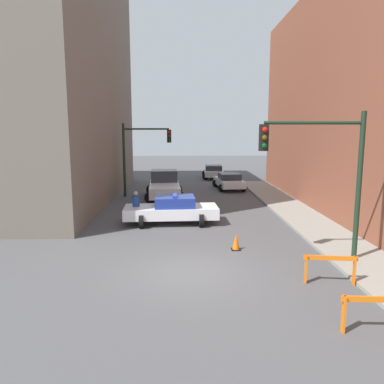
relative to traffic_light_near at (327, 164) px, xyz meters
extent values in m
plane|color=#4C4C4F|center=(-4.73, -0.90, -3.53)|extent=(120.00, 120.00, 0.00)
cube|color=gray|center=(1.47, -0.90, -3.47)|extent=(2.40, 44.00, 0.12)
cube|color=#6B6056|center=(-16.73, 13.10, 5.15)|extent=(14.00, 20.00, 17.35)
cylinder|color=black|center=(1.17, 0.01, -0.81)|extent=(0.18, 0.18, 5.20)
cylinder|color=black|center=(-0.53, 0.01, 1.39)|extent=(3.40, 0.12, 0.12)
cube|color=black|center=(-2.23, 0.01, 0.89)|extent=(0.30, 0.22, 0.90)
sphere|color=red|center=(-2.23, -0.14, 1.16)|extent=(0.18, 0.18, 0.18)
sphere|color=#4C3D0C|center=(-2.23, -0.14, 0.89)|extent=(0.18, 0.18, 0.18)
sphere|color=#0C4219|center=(-2.23, -0.14, 0.62)|extent=(0.18, 0.18, 0.18)
cylinder|color=black|center=(-9.13, 13.84, -0.93)|extent=(0.18, 0.18, 5.20)
cylinder|color=black|center=(-7.53, 13.84, 1.27)|extent=(3.20, 0.12, 0.12)
cube|color=black|center=(-5.93, 13.84, 0.77)|extent=(0.30, 0.22, 0.90)
sphere|color=red|center=(-5.93, 13.70, 1.04)|extent=(0.18, 0.18, 0.18)
sphere|color=#4C3D0C|center=(-5.93, 13.70, 0.77)|extent=(0.18, 0.18, 0.18)
sphere|color=#0C4219|center=(-5.93, 13.70, 0.50)|extent=(0.18, 0.18, 0.18)
cube|color=white|center=(-5.59, 5.79, -2.93)|extent=(4.78, 2.07, 0.55)
cube|color=navy|center=(-5.40, 5.80, -2.39)|extent=(2.05, 1.72, 0.52)
cylinder|color=black|center=(-7.00, 4.87, -3.20)|extent=(0.25, 0.67, 0.66)
cylinder|color=black|center=(-7.08, 6.57, -3.20)|extent=(0.25, 0.67, 0.66)
cylinder|color=black|center=(-4.09, 5.01, -3.20)|extent=(0.25, 0.67, 0.66)
cylinder|color=black|center=(-4.17, 6.71, -3.20)|extent=(0.25, 0.67, 0.66)
cube|color=#2633BF|center=(-5.40, 5.80, -2.07)|extent=(0.27, 1.39, 0.12)
cube|color=silver|center=(-6.25, 12.79, -2.78)|extent=(2.32, 5.51, 0.70)
cube|color=#2D333D|center=(-6.32, 13.87, -2.03)|extent=(1.94, 1.84, 0.80)
cylinder|color=black|center=(-7.27, 14.41, -3.13)|extent=(0.81, 0.31, 0.80)
cylinder|color=black|center=(-5.43, 14.52, -3.13)|extent=(0.81, 0.31, 0.80)
cylinder|color=black|center=(-7.07, 11.06, -3.13)|extent=(0.81, 0.31, 0.80)
cylinder|color=black|center=(-5.23, 11.17, -3.13)|extent=(0.81, 0.31, 0.80)
cube|color=silver|center=(-1.24, 17.10, -2.96)|extent=(2.18, 4.44, 0.52)
cube|color=#232833|center=(-1.22, 16.93, -2.46)|extent=(1.74, 1.94, 0.48)
cylinder|color=black|center=(-2.18, 18.35, -3.22)|extent=(0.64, 0.27, 0.62)
cylinder|color=black|center=(-0.53, 18.50, -3.22)|extent=(0.64, 0.27, 0.62)
cylinder|color=black|center=(-1.94, 15.70, -3.22)|extent=(0.64, 0.27, 0.62)
cylinder|color=black|center=(-0.30, 15.84, -3.22)|extent=(0.64, 0.27, 0.62)
cube|color=silver|center=(-1.90, 24.31, -2.96)|extent=(1.95, 4.36, 0.52)
cube|color=#232833|center=(-1.91, 24.14, -2.46)|extent=(1.65, 1.86, 0.48)
cylinder|color=black|center=(-2.68, 25.67, -3.22)|extent=(0.63, 0.24, 0.62)
cylinder|color=black|center=(-1.03, 25.61, -3.22)|extent=(0.63, 0.24, 0.62)
cylinder|color=black|center=(-2.77, 23.00, -3.22)|extent=(0.63, 0.24, 0.62)
cylinder|color=black|center=(-1.12, 22.95, -3.22)|extent=(0.63, 0.24, 0.62)
cylinder|color=#382D23|center=(-7.36, 5.85, -3.12)|extent=(0.37, 0.37, 0.82)
cylinder|color=navy|center=(-7.36, 5.85, -2.40)|extent=(0.47, 0.47, 0.62)
sphere|color=tan|center=(-7.36, 5.85, -1.98)|extent=(0.29, 0.29, 0.22)
cube|color=orange|center=(-0.56, -4.83, -2.70)|extent=(1.60, 0.14, 0.14)
cube|color=orange|center=(-1.28, -4.78, -3.08)|extent=(0.06, 0.16, 0.90)
cube|color=orange|center=(-0.50, -2.00, -2.70)|extent=(1.59, 0.25, 0.14)
cube|color=orange|center=(-1.22, -1.91, -3.08)|extent=(0.07, 0.16, 0.90)
cube|color=orange|center=(0.21, -2.09, -3.08)|extent=(0.07, 0.16, 0.90)
cube|color=black|center=(-2.90, 1.41, -3.51)|extent=(0.36, 0.36, 0.04)
cone|color=#F2600C|center=(-2.90, 1.41, -3.18)|extent=(0.28, 0.28, 0.62)
camera|label=1|loc=(-5.00, -12.77, 1.10)|focal=35.00mm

